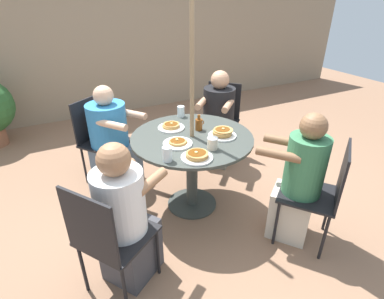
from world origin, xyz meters
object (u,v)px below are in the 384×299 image
Objects in this scene: pancake_plate_c at (197,156)px; coffee_cup at (212,143)px; pancake_plate_a at (171,127)px; drinking_glass_a at (167,154)px; patio_chair_west at (99,135)px; drinking_glass_b at (181,111)px; pancake_plate_b at (178,143)px; diner_south at (218,123)px; patio_chair_north at (107,236)px; diner_north at (125,221)px; pancake_plate_d at (222,133)px; diner_west at (112,142)px; patio_table at (192,151)px; patio_chair_south at (221,116)px; syrup_bottle at (199,124)px; patio_chair_east at (321,190)px; diner_east at (298,184)px.

coffee_cup is at bearing 23.87° from pancake_plate_c.
pancake_plate_a is 0.61m from drinking_glass_a.
patio_chair_west is 0.94m from drinking_glass_b.
pancake_plate_c reaches higher than pancake_plate_b.
diner_south is at bearing 40.97° from pancake_plate_b.
patio_chair_north is at bearing -160.48° from coffee_cup.
diner_north is 4.46× the size of pancake_plate_d.
diner_south is 1.23× the size of patio_chair_west.
diner_west reaches higher than drinking_glass_a.
patio_chair_west is 1.13m from pancake_plate_b.
patio_table is 0.36m from coffee_cup.
diner_west reaches higher than patio_chair_south.
pancake_plate_c is at bearing -107.06° from drinking_glass_b.
diner_north is at bearing -158.21° from pancake_plate_d.
pancake_plate_d is 0.63m from drinking_glass_a.
pancake_plate_a is (-0.90, -0.54, 0.25)m from patio_chair_south.
pancake_plate_c is (0.42, -1.13, 0.29)m from diner_west.
syrup_bottle is (-0.56, -0.57, 0.31)m from diner_south.
pancake_plate_b is 0.35m from syrup_bottle.
pancake_plate_d is at bearing 82.48° from patio_chair_east.
patio_table is 1.00× the size of diner_west.
pancake_plate_d is (-0.33, 0.63, 0.26)m from diner_east.
drinking_glass_a is (-0.48, -0.39, 0.00)m from syrup_bottle.
patio_chair_west is at bearing 130.80° from pancake_plate_a.
patio_table is 0.96× the size of diner_east.
diner_west is (0.22, 1.29, -0.02)m from diner_north.
coffee_cup is at bearing 83.32° from diner_west.
patio_chair_south is 1.10m from pancake_plate_d.
diner_east is 1.04× the size of diner_west.
patio_chair_east is at bearing -67.48° from drinking_glass_b.
patio_chair_east is 0.82× the size of diner_south.
patio_chair_east is 2.07m from diner_west.
diner_north is 1.07m from pancake_plate_a.
diner_east is at bearing 51.09° from patio_chair_north.
diner_south is 1.45m from drinking_glass_a.
diner_west is (0.11, -0.15, -0.04)m from patio_chair_west.
pancake_plate_c is 1.67× the size of syrup_bottle.
patio_chair_west is (0.12, 1.44, 0.01)m from diner_north.
diner_east is 11.26× the size of coffee_cup.
drinking_glass_b is (0.90, 1.01, 0.30)m from diner_north.
patio_chair_south is 1.00× the size of patio_chair_west.
patio_chair_south is 1.35m from coffee_cup.
pancake_plate_b is at bearing 136.69° from coffee_cup.
diner_south is at bearing 138.97° from diner_west.
pancake_plate_a is (-0.78, 1.14, 0.25)m from patio_chair_east.
pancake_plate_b is at bearing -117.60° from drinking_glass_b.
patio_chair_south is 1.52m from pancake_plate_c.
pancake_plate_a is 1.00× the size of pancake_plate_c.
patio_chair_east and patio_chair_west have the same top height.
drinking_glass_a reaches higher than patio_table.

